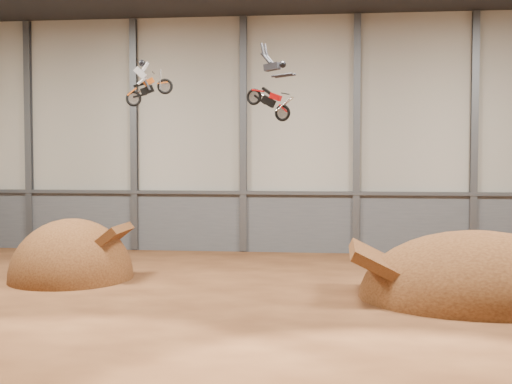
# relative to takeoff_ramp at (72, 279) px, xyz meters

# --- Properties ---
(floor) EXTENTS (40.00, 40.00, 0.00)m
(floor) POSITION_rel_takeoff_ramp_xyz_m (10.10, -4.69, 0.00)
(floor) COLOR #492613
(floor) RESTS_ON ground
(back_wall) EXTENTS (40.00, 0.10, 14.00)m
(back_wall) POSITION_rel_takeoff_ramp_xyz_m (10.10, 10.31, 7.00)
(back_wall) COLOR #A8A395
(back_wall) RESTS_ON ground
(lower_band_back) EXTENTS (39.80, 0.18, 3.50)m
(lower_band_back) POSITION_rel_takeoff_ramp_xyz_m (10.10, 10.21, 1.75)
(lower_band_back) COLOR #515358
(lower_band_back) RESTS_ON ground
(steel_rail) EXTENTS (39.80, 0.35, 0.20)m
(steel_rail) POSITION_rel_takeoff_ramp_xyz_m (10.10, 10.06, 3.55)
(steel_rail) COLOR #47494F
(steel_rail) RESTS_ON lower_band_back
(steel_column_0) EXTENTS (0.40, 0.36, 13.90)m
(steel_column_0) POSITION_rel_takeoff_ramp_xyz_m (-6.57, 10.11, 7.00)
(steel_column_0) COLOR #47494F
(steel_column_0) RESTS_ON ground
(steel_column_1) EXTENTS (0.40, 0.36, 13.90)m
(steel_column_1) POSITION_rel_takeoff_ramp_xyz_m (0.10, 10.11, 7.00)
(steel_column_1) COLOR #47494F
(steel_column_1) RESTS_ON ground
(steel_column_2) EXTENTS (0.40, 0.36, 13.90)m
(steel_column_2) POSITION_rel_takeoff_ramp_xyz_m (6.77, 10.11, 7.00)
(steel_column_2) COLOR #47494F
(steel_column_2) RESTS_ON ground
(steel_column_3) EXTENTS (0.40, 0.36, 13.90)m
(steel_column_3) POSITION_rel_takeoff_ramp_xyz_m (13.43, 10.11, 7.00)
(steel_column_3) COLOR #47494F
(steel_column_3) RESTS_ON ground
(steel_column_4) EXTENTS (0.40, 0.36, 13.90)m
(steel_column_4) POSITION_rel_takeoff_ramp_xyz_m (20.10, 10.11, 7.00)
(steel_column_4) COLOR #47494F
(steel_column_4) RESTS_ON ground
(takeoff_ramp) EXTENTS (5.64, 6.51, 5.64)m
(takeoff_ramp) POSITION_rel_takeoff_ramp_xyz_m (0.00, 0.00, 0.00)
(takeoff_ramp) COLOR #422310
(takeoff_ramp) RESTS_ON ground
(landing_ramp) EXTENTS (9.52, 8.42, 5.49)m
(landing_ramp) POSITION_rel_takeoff_ramp_xyz_m (18.02, -2.59, 0.00)
(landing_ramp) COLOR #422310
(landing_ramp) RESTS_ON ground
(fmx_rider_a) EXTENTS (2.86, 1.27, 2.64)m
(fmx_rider_a) POSITION_rel_takeoff_ramp_xyz_m (4.09, -0.57, 9.26)
(fmx_rider_a) COLOR #D15B19
(fmx_rider_b) EXTENTS (3.76, 2.12, 3.54)m
(fmx_rider_b) POSITION_rel_takeoff_ramp_xyz_m (9.37, -2.54, 8.79)
(fmx_rider_b) COLOR red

